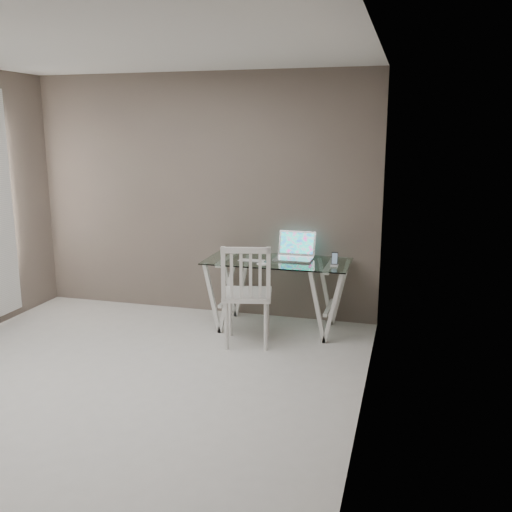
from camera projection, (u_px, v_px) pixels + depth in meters
The scene contains 7 objects.
room at pixel (89, 179), 4.28m from camera, with size 4.50×4.52×2.71m.
desk at pixel (277, 294), 6.01m from camera, with size 1.50×0.70×0.75m.
chair at pixel (247, 291), 5.49m from camera, with size 0.56×0.56×1.02m.
laptop at pixel (295, 252), 6.04m from camera, with size 0.39×0.36×0.27m.
keyboard at pixel (252, 261), 5.91m from camera, with size 0.29×0.12×0.01m, color silver.
mouse at pixel (262, 264), 5.70m from camera, with size 0.12×0.07×0.04m, color white.
phone_dock at pixel (335, 262), 5.68m from camera, with size 0.08×0.08×0.14m.
Camera 1 is at (2.29, -3.80, 2.08)m, focal length 40.00 mm.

